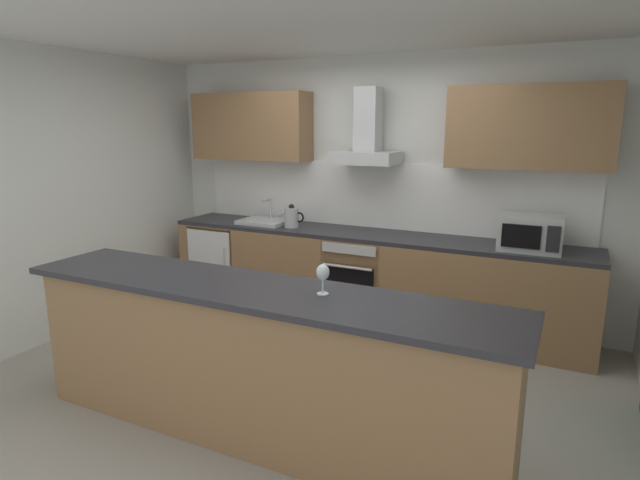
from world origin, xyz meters
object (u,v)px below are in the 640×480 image
object	(u,v)px
microwave	(531,233)
wine_glass	(323,274)
refrigerator	(225,261)
sink	(265,221)
oven	(360,276)
range_hood	(367,140)
kettle	(292,217)

from	to	relation	value
microwave	wine_glass	bearing A→B (deg)	-114.62
refrigerator	wine_glass	xyz separation A→B (m)	(2.24, -2.07, 0.69)
wine_glass	sink	bearing A→B (deg)	129.28
sink	oven	bearing A→B (deg)	-0.57
oven	range_hood	bearing A→B (deg)	90.00
wine_glass	kettle	bearing A→B (deg)	123.50
microwave	kettle	world-z (taller)	microwave
microwave	range_hood	bearing A→B (deg)	174.17
oven	range_hood	size ratio (longest dim) A/B	1.11
oven	wine_glass	size ratio (longest dim) A/B	4.50
sink	kettle	bearing A→B (deg)	-7.18
oven	range_hood	world-z (taller)	range_hood
microwave	wine_glass	world-z (taller)	microwave
refrigerator	sink	bearing A→B (deg)	1.47
kettle	sink	bearing A→B (deg)	172.82
refrigerator	wine_glass	bearing A→B (deg)	-42.77
kettle	microwave	bearing A→B (deg)	0.15
sink	range_hood	distance (m)	1.40
microwave	sink	xyz separation A→B (m)	(-2.64, 0.04, -0.12)
oven	kettle	distance (m)	0.92
sink	wine_glass	xyz separation A→B (m)	(1.70, -2.08, 0.18)
refrigerator	microwave	size ratio (longest dim) A/B	1.70
microwave	range_hood	xyz separation A→B (m)	(-1.54, 0.16, 0.74)
range_hood	oven	bearing A→B (deg)	-90.00
kettle	wine_glass	distance (m)	2.45
refrigerator	wine_glass	world-z (taller)	wine_glass
oven	kettle	xyz separation A→B (m)	(-0.75, -0.03, 0.55)
kettle	range_hood	world-z (taller)	range_hood
refrigerator	sink	xyz separation A→B (m)	(0.53, 0.01, 0.50)
refrigerator	sink	distance (m)	0.73
sink	range_hood	xyz separation A→B (m)	(1.10, 0.12, 0.86)
range_hood	microwave	bearing A→B (deg)	-5.83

